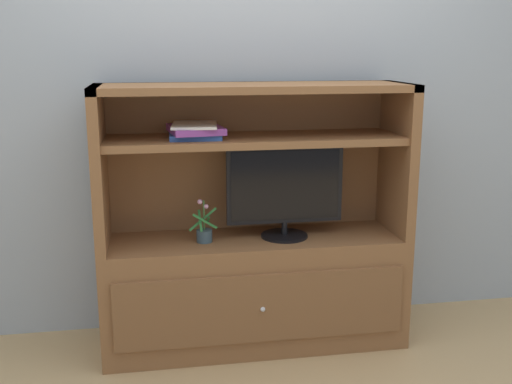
{
  "coord_description": "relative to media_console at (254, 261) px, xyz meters",
  "views": [
    {
      "loc": [
        -0.5,
        -2.55,
        1.53
      ],
      "look_at": [
        0.0,
        0.35,
        0.83
      ],
      "focal_mm": 43.06,
      "sensor_mm": 36.0,
      "label": 1
    }
  ],
  "objects": [
    {
      "name": "ground_plane",
      "position": [
        0.0,
        -0.41,
        -0.45
      ],
      "size": [
        8.0,
        8.0,
        0.0
      ],
      "primitive_type": "plane",
      "color": "tan"
    },
    {
      "name": "potted_plant",
      "position": [
        -0.26,
        -0.03,
        0.17
      ],
      "size": [
        0.15,
        0.12,
        0.22
      ],
      "color": "#384C56",
      "rests_on": "media_console"
    },
    {
      "name": "media_console",
      "position": [
        0.0,
        0.0,
        0.0
      ],
      "size": [
        1.55,
        0.48,
        1.35
      ],
      "color": "brown",
      "rests_on": "ground_plane"
    },
    {
      "name": "painted_rear_wall",
      "position": [
        0.0,
        0.34,
        0.95
      ],
      "size": [
        6.0,
        0.1,
        2.8
      ],
      "primitive_type": "cube",
      "color": "#9EA8B2",
      "rests_on": "ground_plane"
    },
    {
      "name": "magazine_stack",
      "position": [
        -0.29,
        -0.01,
        0.68
      ],
      "size": [
        0.27,
        0.33,
        0.07
      ],
      "color": "#2D519E",
      "rests_on": "media_console"
    },
    {
      "name": "tv_monitor",
      "position": [
        0.15,
        -0.02,
        0.37
      ],
      "size": [
        0.59,
        0.24,
        0.47
      ],
      "color": "black",
      "rests_on": "media_console"
    }
  ]
}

